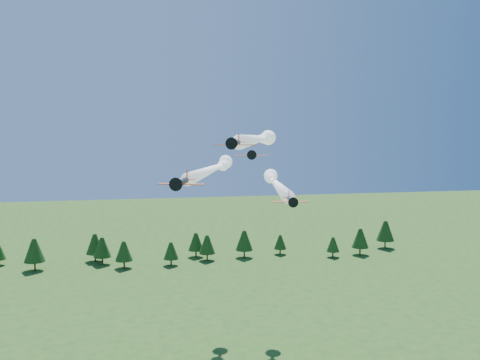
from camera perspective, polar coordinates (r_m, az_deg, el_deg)
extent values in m
cylinder|color=black|center=(86.05, -0.49, 3.99)|extent=(2.58, 4.97, 0.92)
cone|color=black|center=(83.20, -0.83, 3.93)|extent=(1.15, 1.09, 0.92)
cone|color=black|center=(82.66, -0.90, 3.92)|extent=(0.52, 0.53, 0.40)
cylinder|color=black|center=(82.51, -0.92, 3.92)|extent=(1.82, 0.70, 1.93)
cube|color=#E95925|center=(85.70, -0.53, 3.79)|extent=(6.81, 3.52, 0.11)
cube|color=#E95925|center=(89.26, -0.13, 4.08)|extent=(2.77, 1.65, 0.06)
cube|color=#E95925|center=(89.34, -0.13, 4.55)|extent=(0.38, 0.85, 1.33)
ellipsoid|color=#8EBEDB|center=(85.23, -0.59, 4.22)|extent=(1.00, 1.26, 0.57)
sphere|color=white|center=(124.34, 2.56, 4.50)|extent=(2.30, 2.30, 2.30)
sphere|color=white|center=(129.26, 2.82, 4.54)|extent=(3.00, 3.00, 3.00)
sphere|color=white|center=(134.17, 3.06, 4.58)|extent=(3.70, 3.70, 3.70)
cylinder|color=black|center=(97.03, -6.21, -0.19)|extent=(3.06, 6.22, 1.14)
cone|color=black|center=(93.55, -6.74, -0.41)|extent=(1.41, 1.34, 1.14)
cone|color=black|center=(92.89, -6.85, -0.46)|extent=(0.64, 0.65, 0.50)
cylinder|color=black|center=(92.71, -6.88, -0.47)|extent=(2.29, 0.81, 2.40)
cube|color=#E95925|center=(96.63, -6.28, -0.43)|extent=(8.52, 4.17, 0.14)
cube|color=#E95925|center=(100.95, -5.66, 0.07)|extent=(3.46, 1.98, 0.08)
cube|color=#E95925|center=(100.98, -5.65, 0.60)|extent=(0.45, 1.06, 1.66)
ellipsoid|color=#8EBEDB|center=(95.99, -6.36, 0.02)|extent=(1.22, 1.56, 0.71)
sphere|color=white|center=(137.18, -2.08, 1.55)|extent=(2.30, 2.30, 2.30)
sphere|color=white|center=(142.26, -1.73, 1.70)|extent=(3.00, 3.00, 3.00)
sphere|color=white|center=(147.36, -1.40, 1.83)|extent=(3.70, 3.70, 3.70)
cylinder|color=black|center=(98.11, 5.44, -2.12)|extent=(1.64, 4.86, 0.88)
cone|color=black|center=(95.37, 5.65, -2.35)|extent=(1.00, 0.93, 0.88)
cone|color=black|center=(94.85, 5.69, -2.39)|extent=(0.45, 0.46, 0.39)
cylinder|color=black|center=(94.70, 5.70, -2.41)|extent=(1.84, 0.33, 1.86)
cube|color=#E95925|center=(97.80, 5.46, -2.32)|extent=(6.65, 2.23, 0.11)
cube|color=#E95925|center=(101.19, 5.22, -1.86)|extent=(2.65, 1.16, 0.06)
cube|color=#E95925|center=(101.19, 5.22, -1.45)|extent=(0.21, 0.84, 1.28)
ellipsoid|color=#8EBEDB|center=(97.28, 5.50, -1.98)|extent=(0.80, 1.15, 0.55)
sphere|color=white|center=(135.01, 3.49, 0.02)|extent=(2.30, 2.30, 2.30)
sphere|color=white|center=(139.75, 3.31, 0.21)|extent=(3.00, 3.00, 3.00)
sphere|color=white|center=(144.50, 3.15, 0.39)|extent=(3.70, 3.70, 3.70)
cylinder|color=black|center=(103.50, 1.21, 2.79)|extent=(1.75, 4.80, 0.87)
cone|color=black|center=(100.76, 1.25, 2.71)|extent=(1.01, 0.94, 0.87)
cone|color=black|center=(100.23, 1.26, 2.69)|extent=(0.45, 0.46, 0.38)
cylinder|color=black|center=(100.08, 1.26, 2.69)|extent=(1.81, 0.38, 1.83)
cube|color=#E95925|center=(103.17, 1.22, 2.62)|extent=(6.57, 2.38, 0.10)
cube|color=#E95925|center=(106.60, 1.17, 2.89)|extent=(2.63, 1.21, 0.06)
cube|color=#E95925|center=(106.65, 1.17, 3.27)|extent=(0.23, 0.83, 1.27)
ellipsoid|color=#8EBEDB|center=(102.70, 1.22, 2.96)|extent=(0.82, 1.15, 0.55)
cylinder|color=#382314|center=(221.04, 9.87, -7.81)|extent=(0.60, 0.60, 2.29)
cone|color=#183811|center=(220.13, 9.89, -6.78)|extent=(5.24, 5.24, 5.89)
cylinder|color=#382314|center=(212.91, -3.52, -8.19)|extent=(0.60, 0.60, 2.81)
cone|color=#183811|center=(211.76, -3.53, -6.87)|extent=(6.43, 6.43, 7.23)
cylinder|color=#382314|center=(227.07, 12.67, -7.41)|extent=(0.60, 0.60, 3.04)
cone|color=#183811|center=(225.92, 12.70, -6.07)|extent=(6.95, 6.95, 7.82)
cylinder|color=#382314|center=(211.71, -21.03, -8.57)|extent=(0.60, 0.60, 3.32)
cone|color=#183811|center=(210.37, -21.09, -7.00)|extent=(7.58, 7.58, 8.53)
cylinder|color=#382314|center=(206.76, -7.36, -8.69)|extent=(0.60, 0.60, 2.51)
cone|color=#183811|center=(205.70, -7.37, -7.48)|extent=(5.73, 5.73, 6.45)
cylinder|color=#382314|center=(212.87, -14.45, -8.34)|extent=(0.60, 0.60, 2.94)
cone|color=#183811|center=(211.68, -14.49, -6.96)|extent=(6.72, 6.72, 7.56)
cylinder|color=#382314|center=(241.76, 15.21, -6.63)|extent=(0.60, 0.60, 3.35)
cone|color=#183811|center=(240.58, 15.24, -5.24)|extent=(7.65, 7.65, 8.60)
cylinder|color=#382314|center=(223.07, 4.30, -7.62)|extent=(0.60, 0.60, 2.26)
cone|color=#183811|center=(222.18, 4.31, -6.61)|extent=(5.16, 5.16, 5.80)
cylinder|color=#382314|center=(217.00, 0.46, -7.87)|extent=(0.60, 0.60, 3.07)
cone|color=#183811|center=(215.78, 0.46, -6.46)|extent=(7.03, 7.03, 7.91)
cylinder|color=#382314|center=(205.89, -12.25, -8.78)|extent=(0.60, 0.60, 2.84)
cone|color=#183811|center=(204.69, -12.28, -7.41)|extent=(6.50, 6.50, 7.31)
cylinder|color=#382314|center=(218.72, -4.71, -7.83)|extent=(0.60, 0.60, 2.75)
cone|color=#183811|center=(217.63, -4.72, -6.57)|extent=(6.28, 6.28, 7.07)
cylinder|color=#382314|center=(218.59, -15.18, -7.98)|extent=(0.60, 0.60, 3.04)
cone|color=#183811|center=(217.39, -15.21, -6.59)|extent=(6.95, 6.95, 7.82)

